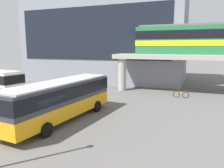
{
  "coord_description": "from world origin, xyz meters",
  "views": [
    {
      "loc": [
        9.83,
        -12.06,
        5.8
      ],
      "look_at": [
        1.96,
        8.55,
        2.2
      ],
      "focal_mm": 35.68,
      "sensor_mm": 36.0,
      "label": 1
    }
  ],
  "objects_px": {
    "train": "(224,39)",
    "bus_main": "(61,97)",
    "station_building": "(106,39)",
    "bicycle_orange": "(181,95)"
  },
  "relations": [
    {
      "from": "train",
      "to": "bus_main",
      "type": "xyz_separation_m",
      "value": [
        -12.9,
        -16.54,
        -4.93
      ]
    },
    {
      "from": "station_building",
      "to": "bus_main",
      "type": "distance_m",
      "value": 25.44
    },
    {
      "from": "train",
      "to": "station_building",
      "type": "bearing_deg",
      "value": 158.14
    },
    {
      "from": "station_building",
      "to": "bicycle_orange",
      "type": "xyz_separation_m",
      "value": [
        14.38,
        -11.89,
        -6.95
      ]
    },
    {
      "from": "train",
      "to": "bus_main",
      "type": "distance_m",
      "value": 21.55
    },
    {
      "from": "bicycle_orange",
      "to": "train",
      "type": "bearing_deg",
      "value": 43.42
    },
    {
      "from": "station_building",
      "to": "bicycle_orange",
      "type": "relative_size",
      "value": 15.64
    },
    {
      "from": "bicycle_orange",
      "to": "station_building",
      "type": "bearing_deg",
      "value": 140.41
    },
    {
      "from": "station_building",
      "to": "bus_main",
      "type": "height_order",
      "value": "station_building"
    },
    {
      "from": "station_building",
      "to": "bicycle_orange",
      "type": "height_order",
      "value": "station_building"
    }
  ]
}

